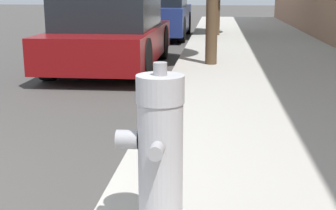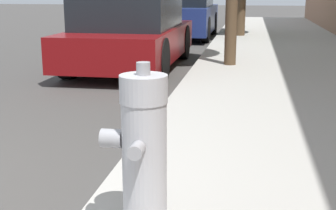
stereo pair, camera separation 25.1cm
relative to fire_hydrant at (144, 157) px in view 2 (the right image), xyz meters
The scene contains 3 objects.
fire_hydrant is the anchor object (origin of this frame).
parked_car_near 6.30m from the fire_hydrant, 104.88° to the left, with size 1.73×4.09×1.30m.
parked_car_mid 11.77m from the fire_hydrant, 97.41° to the left, with size 1.89×3.97×1.46m.
Camera 2 is at (2.72, -2.26, 1.44)m, focal length 50.00 mm.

